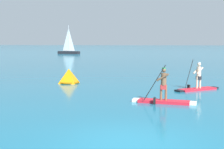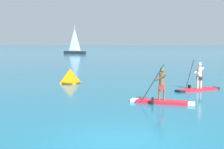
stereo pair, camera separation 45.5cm
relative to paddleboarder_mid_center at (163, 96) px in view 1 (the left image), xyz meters
name	(u,v)px [view 1 (the left image)]	position (x,y,z in m)	size (l,w,h in m)	color
ground	(128,142)	(-1.18, -6.17, -0.32)	(440.00, 440.00, 0.00)	#196B8C
paddleboarder_mid_center	(163,96)	(0.00, 0.00, 0.00)	(3.03, 1.06, 1.85)	red
paddleboarder_far_right	(197,84)	(2.14, 4.43, 0.02)	(2.78, 2.17, 1.85)	red
race_marker_buoy	(69,77)	(-6.29, 6.51, 0.12)	(1.65, 1.65, 1.01)	orange
sailboat_left_horizon	(69,50)	(-19.51, 56.48, 0.61)	(5.29, 2.51, 6.45)	black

